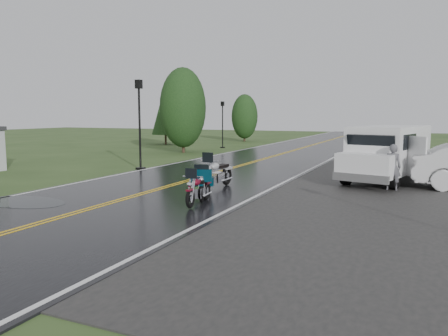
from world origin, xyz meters
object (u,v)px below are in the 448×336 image
(van_white, at_px, (347,156))
(person_at_van, at_px, (392,168))
(lamp_post_far_left, at_px, (223,125))
(motorcycle_teal, at_px, (201,185))
(lamp_post_near_left, at_px, (140,125))
(motorcycle_red, at_px, (190,191))
(motorcycle_silver, at_px, (206,174))

(van_white, distance_m, person_at_van, 1.86)
(lamp_post_far_left, bearing_deg, person_at_van, -48.83)
(motorcycle_teal, relative_size, person_at_van, 1.19)
(van_white, relative_size, lamp_post_near_left, 1.32)
(motorcycle_teal, height_order, lamp_post_near_left, lamp_post_near_left)
(person_at_van, relative_size, lamp_post_far_left, 0.44)
(lamp_post_far_left, bearing_deg, motorcycle_red, -67.94)
(motorcycle_silver, relative_size, person_at_van, 1.37)
(person_at_van, distance_m, lamp_post_far_left, 21.44)
(motorcycle_teal, relative_size, motorcycle_silver, 0.87)
(motorcycle_red, xyz_separation_m, motorcycle_teal, (-0.08, 0.88, 0.02))
(motorcycle_red, bearing_deg, motorcycle_teal, 87.48)
(motorcycle_teal, distance_m, person_at_van, 7.26)
(motorcycle_silver, relative_size, van_white, 0.39)
(lamp_post_near_left, distance_m, lamp_post_far_left, 14.83)
(motorcycle_red, height_order, lamp_post_near_left, lamp_post_near_left)
(lamp_post_near_left, bearing_deg, motorcycle_red, -46.88)
(motorcycle_red, distance_m, van_white, 7.41)
(motorcycle_silver, xyz_separation_m, person_at_van, (5.98, 3.21, 0.16))
(person_at_van, height_order, lamp_post_far_left, lamp_post_far_left)
(motorcycle_silver, bearing_deg, van_white, 43.40)
(motorcycle_silver, distance_m, van_white, 5.77)
(motorcycle_silver, distance_m, person_at_van, 6.79)
(lamp_post_near_left, bearing_deg, person_at_van, -6.79)
(lamp_post_far_left, bearing_deg, van_white, -51.34)
(motorcycle_silver, distance_m, lamp_post_far_left, 20.99)
(motorcycle_red, relative_size, motorcycle_silver, 0.84)
(motorcycle_red, xyz_separation_m, lamp_post_near_left, (-6.85, 7.32, 1.70))
(person_at_van, xyz_separation_m, lamp_post_near_left, (-12.03, 1.43, 1.43))
(lamp_post_far_left, bearing_deg, motorcycle_silver, -67.23)
(person_at_van, height_order, lamp_post_near_left, lamp_post_near_left)
(motorcycle_teal, distance_m, motorcycle_silver, 1.94)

